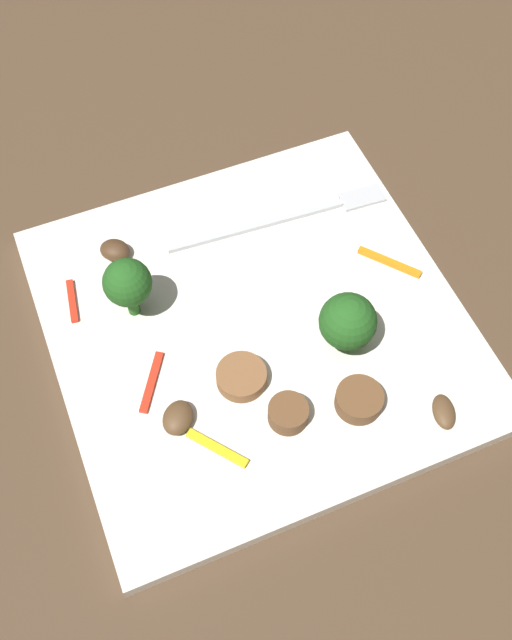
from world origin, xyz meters
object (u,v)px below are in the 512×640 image
(pepper_strip_2, at_px, (217,448))
(plate, at_px, (256,324))
(pepper_strip_3, at_px, (72,301))
(mushroom_1, at_px, (115,250))
(pepper_strip_0, at_px, (152,382))
(mushroom_0, at_px, (444,412))
(sausage_slice_0, at_px, (288,413))
(sausage_slice_1, at_px, (241,377))
(broccoli_floret_1, at_px, (348,322))
(fork, at_px, (294,216))
(mushroom_2, at_px, (178,418))
(sausage_slice_2, at_px, (359,400))
(broccoli_floret_0, at_px, (127,283))
(pepper_strip_1, at_px, (389,262))

(pepper_strip_2, bearing_deg, plate, 53.26)
(pepper_strip_2, distance_m, pepper_strip_3, 0.16)
(mushroom_1, distance_m, pepper_strip_0, 0.12)
(plate, relative_size, mushroom_0, 11.36)
(sausage_slice_0, relative_size, pepper_strip_2, 0.61)
(plate, bearing_deg, mushroom_1, 129.16)
(sausage_slice_1, relative_size, mushroom_0, 1.37)
(plate, xyz_separation_m, pepper_strip_3, (-0.12, 0.07, 0.01))
(pepper_strip_2, bearing_deg, broccoli_floret_1, 20.14)
(fork, height_order, broccoli_floret_1, broccoli_floret_1)
(mushroom_1, height_order, mushroom_2, same)
(mushroom_1, bearing_deg, sausage_slice_2, -57.69)
(broccoli_floret_0, xyz_separation_m, mushroom_1, (0.00, 0.05, -0.03))
(broccoli_floret_1, bearing_deg, plate, 140.89)
(sausage_slice_2, relative_size, mushroom_1, 1.41)
(mushroom_1, height_order, pepper_strip_3, mushroom_1)
(sausage_slice_1, distance_m, pepper_strip_1, 0.15)
(sausage_slice_2, height_order, pepper_strip_2, sausage_slice_2)
(sausage_slice_1, height_order, pepper_strip_1, sausage_slice_1)
(sausage_slice_1, distance_m, pepper_strip_3, 0.14)
(sausage_slice_1, xyz_separation_m, pepper_strip_0, (-0.06, 0.02, -0.00))
(plate, relative_size, pepper_strip_1, 5.74)
(sausage_slice_1, xyz_separation_m, mushroom_0, (0.12, -0.08, -0.00))
(sausage_slice_0, xyz_separation_m, pepper_strip_2, (-0.05, -0.00, -0.01))
(sausage_slice_0, xyz_separation_m, sausage_slice_2, (0.05, -0.01, -0.00))
(mushroom_2, xyz_separation_m, pepper_strip_0, (-0.01, 0.03, -0.00))
(broccoli_floret_0, relative_size, broccoli_floret_1, 1.10)
(broccoli_floret_0, xyz_separation_m, pepper_strip_2, (0.02, -0.12, -0.03))
(sausage_slice_1, height_order, pepper_strip_2, sausage_slice_1)
(mushroom_0, bearing_deg, broccoli_floret_0, 136.58)
(fork, relative_size, pepper_strip_2, 4.01)
(sausage_slice_0, bearing_deg, mushroom_0, -21.11)
(broccoli_floret_1, xyz_separation_m, pepper_strip_3, (-0.17, 0.11, -0.03))
(sausage_slice_0, bearing_deg, pepper_strip_2, -176.69)
(sausage_slice_0, distance_m, pepper_strip_0, 0.10)
(broccoli_floret_0, bearing_deg, sausage_slice_2, -47.71)
(mushroom_1, bearing_deg, pepper_strip_0, -94.47)
(mushroom_0, bearing_deg, pepper_strip_0, 150.79)
(mushroom_2, distance_m, pepper_strip_2, 0.03)
(mushroom_0, distance_m, pepper_strip_2, 0.15)
(sausage_slice_0, bearing_deg, fork, 64.63)
(broccoli_floret_1, height_order, mushroom_2, broccoli_floret_1)
(pepper_strip_0, bearing_deg, plate, 12.87)
(mushroom_1, relative_size, pepper_strip_1, 0.45)
(broccoli_floret_1, height_order, pepper_strip_2, broccoli_floret_1)
(pepper_strip_2, bearing_deg, fork, 51.63)
(broccoli_floret_1, relative_size, pepper_strip_2, 1.10)
(broccoli_floret_1, height_order, sausage_slice_0, broccoli_floret_1)
(sausage_slice_2, distance_m, mushroom_0, 0.06)
(mushroom_0, relative_size, mushroom_2, 1.01)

